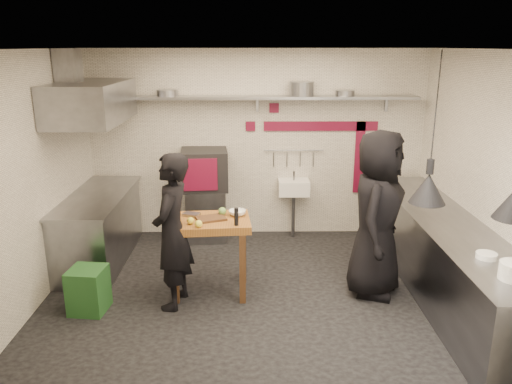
{
  "coord_description": "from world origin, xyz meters",
  "views": [
    {
      "loc": [
        -0.09,
        -5.3,
        2.83
      ],
      "look_at": [
        -0.04,
        0.3,
        1.18
      ],
      "focal_mm": 35.0,
      "sensor_mm": 36.0,
      "label": 1
    }
  ],
  "objects_px": {
    "chef_left": "(172,232)",
    "chef_right": "(377,214)",
    "combi_oven": "(205,169)",
    "prep_table": "(210,256)",
    "green_bin": "(88,290)",
    "oven_stand": "(206,214)"
  },
  "relations": [
    {
      "from": "chef_left",
      "to": "chef_right",
      "type": "xyz_separation_m",
      "value": [
        2.31,
        0.28,
        0.1
      ]
    },
    {
      "from": "combi_oven",
      "to": "prep_table",
      "type": "bearing_deg",
      "value": -88.64
    },
    {
      "from": "combi_oven",
      "to": "chef_left",
      "type": "bearing_deg",
      "value": -100.62
    },
    {
      "from": "combi_oven",
      "to": "green_bin",
      "type": "bearing_deg",
      "value": -122.91
    },
    {
      "from": "green_bin",
      "to": "chef_left",
      "type": "distance_m",
      "value": 1.13
    },
    {
      "from": "oven_stand",
      "to": "green_bin",
      "type": "distance_m",
      "value": 2.42
    },
    {
      "from": "green_bin",
      "to": "prep_table",
      "type": "bearing_deg",
      "value": 18.0
    },
    {
      "from": "oven_stand",
      "to": "combi_oven",
      "type": "bearing_deg",
      "value": -72.7
    },
    {
      "from": "prep_table",
      "to": "chef_left",
      "type": "xyz_separation_m",
      "value": [
        -0.39,
        -0.29,
        0.42
      ]
    },
    {
      "from": "oven_stand",
      "to": "prep_table",
      "type": "height_order",
      "value": "prep_table"
    },
    {
      "from": "oven_stand",
      "to": "chef_right",
      "type": "xyz_separation_m",
      "value": [
        2.13,
        -1.72,
        0.58
      ]
    },
    {
      "from": "oven_stand",
      "to": "prep_table",
      "type": "relative_size",
      "value": 0.87
    },
    {
      "from": "combi_oven",
      "to": "chef_right",
      "type": "bearing_deg",
      "value": -44.36
    },
    {
      "from": "oven_stand",
      "to": "green_bin",
      "type": "height_order",
      "value": "oven_stand"
    },
    {
      "from": "combi_oven",
      "to": "chef_right",
      "type": "relative_size",
      "value": 0.34
    },
    {
      "from": "oven_stand",
      "to": "prep_table",
      "type": "xyz_separation_m",
      "value": [
        0.21,
        -1.72,
        0.06
      ]
    },
    {
      "from": "chef_left",
      "to": "chef_right",
      "type": "relative_size",
      "value": 0.9
    },
    {
      "from": "combi_oven",
      "to": "chef_right",
      "type": "xyz_separation_m",
      "value": [
        2.13,
        -1.72,
        -0.11
      ]
    },
    {
      "from": "combi_oven",
      "to": "prep_table",
      "type": "relative_size",
      "value": 0.72
    },
    {
      "from": "oven_stand",
      "to": "green_bin",
      "type": "xyz_separation_m",
      "value": [
        -1.11,
        -2.14,
        -0.15
      ]
    },
    {
      "from": "chef_left",
      "to": "combi_oven",
      "type": "bearing_deg",
      "value": -176.21
    },
    {
      "from": "green_bin",
      "to": "prep_table",
      "type": "distance_m",
      "value": 1.4
    }
  ]
}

